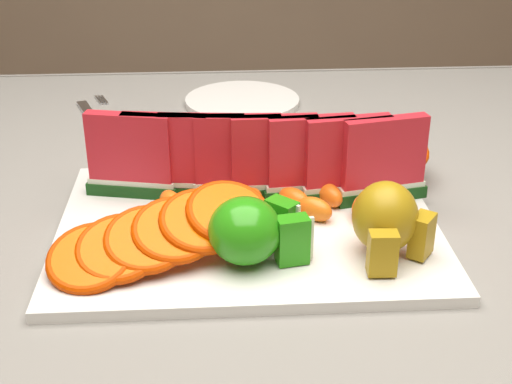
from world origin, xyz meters
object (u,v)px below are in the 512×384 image
object	(u,v)px
side_plate	(242,101)
fork	(94,118)
apple_cluster	(252,231)
platter	(248,227)
pear_cluster	(387,220)

from	to	relation	value
side_plate	fork	size ratio (longest dim) A/B	1.08
apple_cluster	side_plate	size ratio (longest dim) A/B	0.53
platter	fork	distance (m)	0.41
platter	apple_cluster	world-z (taller)	apple_cluster
apple_cluster	side_plate	bearing A→B (deg)	88.64
platter	side_plate	xyz separation A→B (m)	(0.01, 0.41, -0.00)
platter	pear_cluster	bearing A→B (deg)	-28.90
side_plate	apple_cluster	bearing A→B (deg)	-91.36
platter	fork	xyz separation A→B (m)	(-0.21, 0.35, -0.00)
pear_cluster	side_plate	distance (m)	0.50
platter	fork	world-z (taller)	platter
fork	apple_cluster	bearing A→B (deg)	-63.56
pear_cluster	platter	bearing A→B (deg)	151.10
side_plate	fork	world-z (taller)	side_plate
apple_cluster	side_plate	xyz separation A→B (m)	(0.01, 0.48, -0.04)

